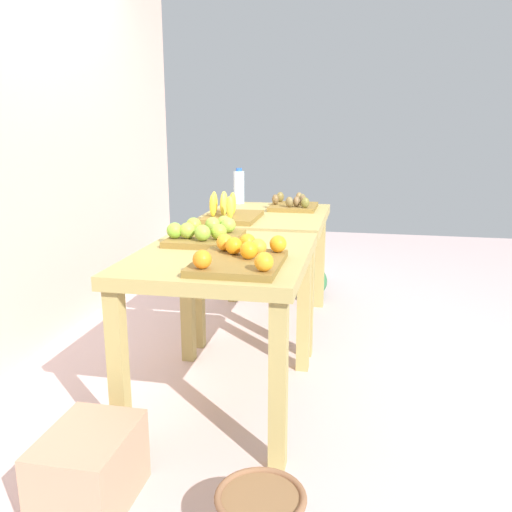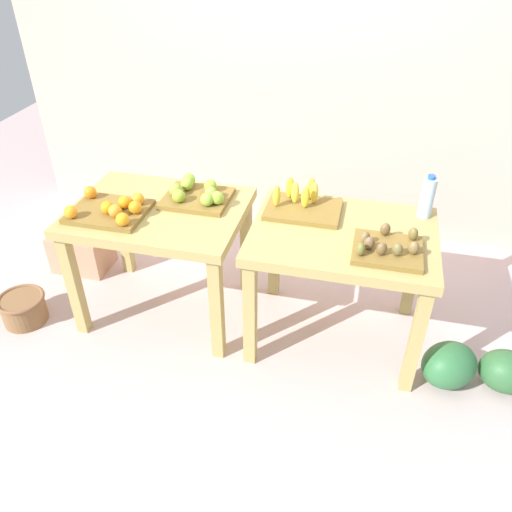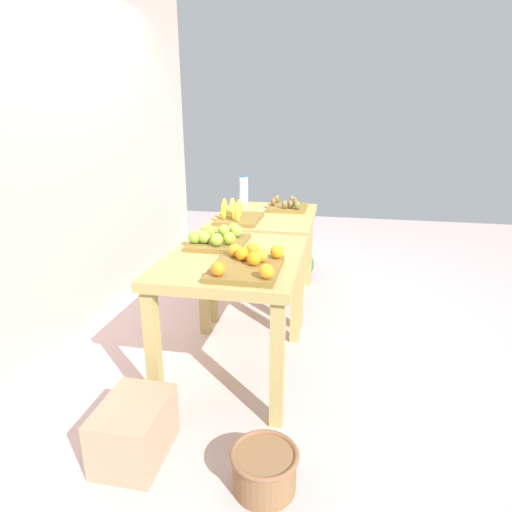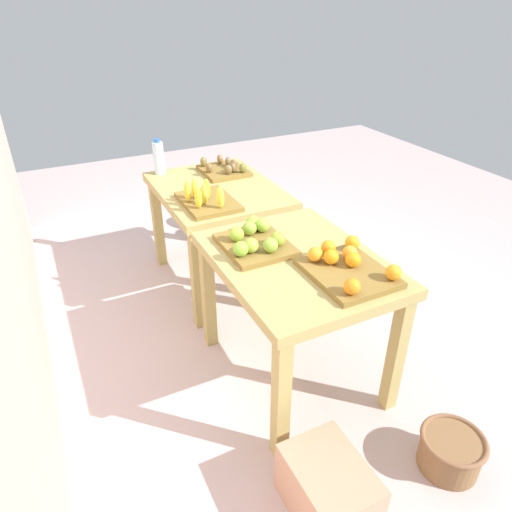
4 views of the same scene
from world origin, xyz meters
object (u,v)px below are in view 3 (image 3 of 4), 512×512
wicker_basket (264,469)px  water_bottle (244,190)px  watermelon_pile (300,259)px  cardboard_produce_box (134,430)px  display_table_left (233,274)px  apple_bin (219,238)px  display_table_right (265,228)px  kiwi_bin (288,206)px  orange_bin (248,264)px  banana_crate (237,216)px

wicker_basket → water_bottle: bearing=14.5°
water_bottle → watermelon_pile: (0.38, -0.51, -0.78)m
cardboard_produce_box → display_table_left: bearing=-20.2°
apple_bin → cardboard_produce_box: 1.24m
display_table_right → kiwi_bin: 0.32m
display_table_left → apple_bin: size_ratio=2.55×
kiwi_bin → display_table_right: bearing=146.0°
wicker_basket → kiwi_bin: bearing=4.8°
apple_bin → water_bottle: bearing=5.7°
water_bottle → cardboard_produce_box: bearing=179.5°
apple_bin → kiwi_bin: size_ratio=1.13×
orange_bin → watermelon_pile: 2.28m
kiwi_bin → water_bottle: size_ratio=1.36×
display_table_left → cardboard_produce_box: display_table_left is taller
orange_bin → banana_crate: bearing=16.4°
orange_bin → banana_crate: (1.08, 0.32, 0.00)m
display_table_right → cardboard_produce_box: bearing=171.2°
banana_crate → cardboard_produce_box: size_ratio=1.10×
apple_bin → cardboard_produce_box: apple_bin is taller
kiwi_bin → display_table_left: bearing=173.3°
apple_bin → display_table_right: bearing=-9.0°
watermelon_pile → orange_bin: bearing=177.7°
banana_crate → kiwi_bin: (0.51, -0.34, -0.01)m
display_table_right → banana_crate: bearing=146.6°
apple_bin → wicker_basket: (-1.09, -0.49, -0.73)m
orange_bin → cardboard_produce_box: size_ratio=1.13×
apple_bin → watermelon_pile: apple_bin is taller
display_table_left → apple_bin: 0.30m
banana_crate → kiwi_bin: 0.61m
kiwi_bin → water_bottle: water_bottle is taller
display_table_right → kiwi_bin: kiwi_bin is taller
kiwi_bin → cardboard_produce_box: bearing=168.0°
orange_bin → wicker_basket: 1.00m
banana_crate → kiwi_bin: size_ratio=1.22×
apple_bin → watermelon_pile: bearing=-12.1°
watermelon_pile → wicker_basket: bearing=-177.5°
banana_crate → kiwi_bin: banana_crate is taller
water_bottle → cardboard_produce_box: 2.49m
display_table_right → orange_bin: bearing=-174.0°
apple_bin → water_bottle: (1.36, 0.14, 0.08)m
display_table_right → wicker_basket: display_table_right is taller
orange_bin → wicker_basket: (-0.65, -0.21, -0.72)m
display_table_left → banana_crate: banana_crate is taller
banana_crate → wicker_basket: 1.95m
display_table_left → watermelon_pile: display_table_left is taller
watermelon_pile → wicker_basket: (-2.83, -0.12, -0.03)m
wicker_basket → banana_crate: bearing=16.9°
display_table_left → wicker_basket: display_table_left is taller
display_table_right → kiwi_bin: bearing=-34.0°
orange_bin → kiwi_bin: size_ratio=1.25×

